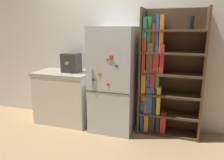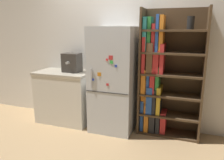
# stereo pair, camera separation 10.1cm
# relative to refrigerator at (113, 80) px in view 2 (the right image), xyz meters

# --- Properties ---
(ground_plane) EXTENTS (16.00, 16.00, 0.00)m
(ground_plane) POSITION_rel_refrigerator_xyz_m (0.00, -0.15, -0.84)
(ground_plane) COLOR tan
(wall_back) EXTENTS (8.00, 0.05, 2.60)m
(wall_back) POSITION_rel_refrigerator_xyz_m (0.00, 0.32, 0.46)
(wall_back) COLOR white
(wall_back) RESTS_ON ground_plane
(refrigerator) EXTENTS (0.69, 0.62, 1.67)m
(refrigerator) POSITION_rel_refrigerator_xyz_m (0.00, 0.00, 0.00)
(refrigerator) COLOR silver
(refrigerator) RESTS_ON ground_plane
(bookshelf) EXTENTS (0.93, 0.37, 1.94)m
(bookshelf) POSITION_rel_refrigerator_xyz_m (0.74, 0.14, 0.06)
(bookshelf) COLOR #4C3823
(bookshelf) RESTS_ON ground_plane
(kitchen_counter) EXTENTS (0.96, 0.58, 0.91)m
(kitchen_counter) POSITION_rel_refrigerator_xyz_m (-0.92, 0.02, -0.38)
(kitchen_counter) COLOR silver
(kitchen_counter) RESTS_ON ground_plane
(espresso_machine) EXTENTS (0.29, 0.29, 0.32)m
(espresso_machine) POSITION_rel_refrigerator_xyz_m (-0.77, 0.06, 0.23)
(espresso_machine) COLOR #38332D
(espresso_machine) RESTS_ON kitchen_counter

